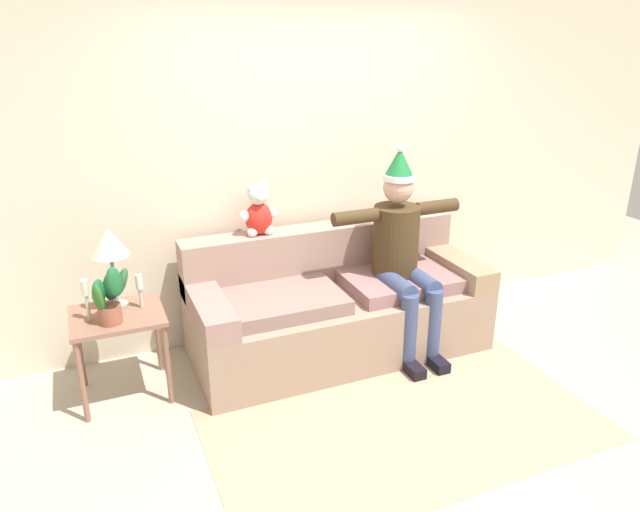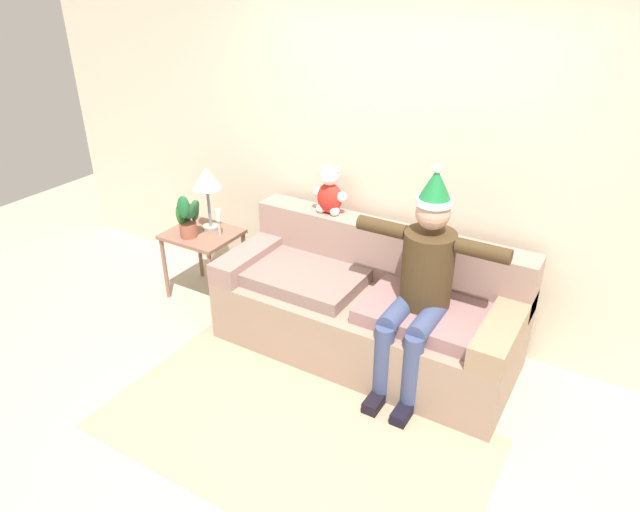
# 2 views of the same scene
# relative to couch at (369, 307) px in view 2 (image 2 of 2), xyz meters

# --- Properties ---
(ground_plane) EXTENTS (10.00, 10.00, 0.00)m
(ground_plane) POSITION_rel_couch_xyz_m (0.00, -1.02, -0.35)
(ground_plane) COLOR #ADA692
(back_wall) EXTENTS (7.00, 0.10, 2.70)m
(back_wall) POSITION_rel_couch_xyz_m (0.00, 0.53, 1.00)
(back_wall) COLOR beige
(back_wall) RESTS_ON ground_plane
(couch) EXTENTS (2.18, 0.91, 0.90)m
(couch) POSITION_rel_couch_xyz_m (0.00, 0.00, 0.00)
(couch) COLOR gray
(couch) RESTS_ON ground_plane
(person_seated) EXTENTS (1.02, 0.77, 1.56)m
(person_seated) POSITION_rel_couch_xyz_m (0.44, -0.17, 0.44)
(person_seated) COLOR #42301A
(person_seated) RESTS_ON ground_plane
(teddy_bear) EXTENTS (0.29, 0.17, 0.38)m
(teddy_bear) POSITION_rel_couch_xyz_m (-0.50, 0.28, 0.72)
(teddy_bear) COLOR red
(teddy_bear) RESTS_ON couch
(side_table) EXTENTS (0.58, 0.50, 0.60)m
(side_table) POSITION_rel_couch_xyz_m (-1.56, -0.02, 0.15)
(side_table) COLOR #8A5F4D
(side_table) RESTS_ON ground_plane
(table_lamp) EXTENTS (0.24, 0.24, 0.55)m
(table_lamp) POSITION_rel_couch_xyz_m (-1.54, 0.08, 0.67)
(table_lamp) COLOR gray
(table_lamp) RESTS_ON side_table
(potted_plant) EXTENTS (0.26, 0.27, 0.39)m
(potted_plant) POSITION_rel_couch_xyz_m (-1.59, -0.13, 0.42)
(potted_plant) COLOR #9D5640
(potted_plant) RESTS_ON side_table
(candle_tall) EXTENTS (0.04, 0.04, 0.27)m
(candle_tall) POSITION_rel_couch_xyz_m (-1.72, -0.04, 0.42)
(candle_tall) COLOR beige
(candle_tall) RESTS_ON side_table
(candle_short) EXTENTS (0.04, 0.04, 0.23)m
(candle_short) POSITION_rel_couch_xyz_m (-1.40, 0.02, 0.39)
(candle_short) COLOR beige
(candle_short) RESTS_ON side_table
(area_rug) EXTENTS (2.42, 1.31, 0.01)m
(area_rug) POSITION_rel_couch_xyz_m (0.00, -1.05, -0.35)
(area_rug) COLOR tan
(area_rug) RESTS_ON ground_plane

